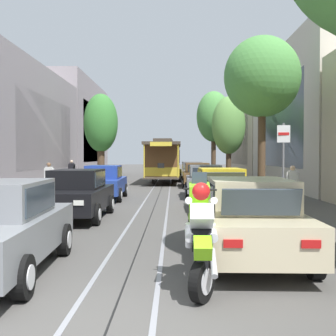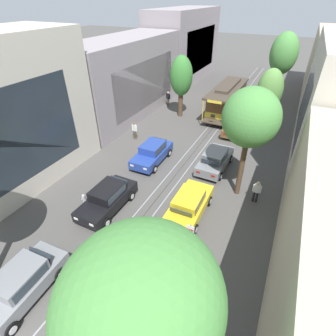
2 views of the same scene
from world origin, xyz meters
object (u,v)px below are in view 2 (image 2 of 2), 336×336
at_px(street_tree_kerb_right_fourth, 284,54).
at_px(cable_car_trolley, 227,99).
at_px(street_tree_kerb_right_near, 141,300).
at_px(pedestrian_on_left_pavement, 257,191).
at_px(parked_car_grey_near_left, 20,285).
at_px(parked_car_blue_mid_left, 152,153).
at_px(parked_car_yellow_second_right, 189,205).
at_px(parked_car_grey_mid_right, 215,159).
at_px(street_tree_kerb_right_second, 251,119).
at_px(parked_car_grey_fifth_right, 248,105).
at_px(parked_car_black_second_left, 107,198).
at_px(fire_hydrant, 84,200).
at_px(street_tree_kerb_right_mid, 269,91).
at_px(pedestrian_on_right_pavement, 168,98).
at_px(street_sign_post, 190,242).
at_px(street_tree_kerb_left_second, 181,77).
at_px(parked_car_beige_near_right, 119,308).
at_px(pedestrian_crossing_far, 134,130).
at_px(parked_car_brown_fourth_right, 236,126).

xyz_separation_m(street_tree_kerb_right_fourth, cable_car_trolley, (-4.44, -6.42, -3.94)).
xyz_separation_m(street_tree_kerb_right_near, pedestrian_on_left_pavement, (1.45, 11.48, -4.59)).
relative_size(parked_car_grey_near_left, street_tree_kerb_right_near, 0.61).
height_order(parked_car_blue_mid_left, parked_car_yellow_second_right, same).
bearing_deg(parked_car_grey_mid_right, street_tree_kerb_right_second, -44.00).
bearing_deg(parked_car_grey_fifth_right, pedestrian_on_left_pavement, -76.79).
relative_size(parked_car_black_second_left, fire_hydrant, 5.19).
xyz_separation_m(parked_car_blue_mid_left, street_tree_kerb_right_near, (6.97, -12.88, 4.70)).
relative_size(street_tree_kerb_right_fourth, fire_hydrant, 9.51).
distance_m(parked_car_grey_mid_right, parked_car_grey_fifth_right, 13.02).
height_order(parked_car_yellow_second_right, street_tree_kerb_right_second, street_tree_kerb_right_second).
height_order(parked_car_black_second_left, street_tree_kerb_right_second, street_tree_kerb_right_second).
height_order(street_tree_kerb_right_mid, pedestrian_on_right_pavement, street_tree_kerb_right_mid).
bearing_deg(parked_car_black_second_left, parked_car_grey_near_left, -89.22).
xyz_separation_m(street_tree_kerb_right_fourth, street_sign_post, (-0.61, -27.07, -3.79)).
bearing_deg(parked_car_black_second_left, street_tree_kerb_right_fourth, 74.97).
bearing_deg(street_tree_kerb_right_second, cable_car_trolley, 108.62).
distance_m(parked_car_grey_fifth_right, street_tree_kerb_left_second, 8.67).
relative_size(parked_car_black_second_left, parked_car_beige_near_right, 0.99).
xyz_separation_m(pedestrian_on_left_pavement, street_sign_post, (-2.07, -6.44, 0.90)).
bearing_deg(parked_car_black_second_left, parked_car_beige_near_right, -49.45).
bearing_deg(street_sign_post, parked_car_beige_near_right, -113.96).
height_order(street_tree_kerb_right_mid, fire_hydrant, street_tree_kerb_right_mid).
distance_m(street_tree_kerb_right_fourth, cable_car_trolley, 8.74).
distance_m(street_tree_kerb_right_second, street_tree_kerb_right_mid, 10.43).
height_order(parked_car_black_second_left, fire_hydrant, parked_car_black_second_left).
distance_m(parked_car_grey_fifth_right, street_tree_kerb_right_second, 16.15).
relative_size(street_tree_kerb_right_second, cable_car_trolley, 0.79).
bearing_deg(parked_car_blue_mid_left, parked_car_beige_near_right, -67.52).
relative_size(parked_car_grey_mid_right, street_tree_kerb_right_fourth, 0.55).
bearing_deg(pedestrian_on_right_pavement, fire_hydrant, -80.80).
bearing_deg(parked_car_black_second_left, parked_car_grey_mid_right, 57.52).
xyz_separation_m(parked_car_black_second_left, pedestrian_on_left_pavement, (8.26, 4.69, 0.11)).
bearing_deg(street_tree_kerb_right_near, parked_car_grey_near_left, 176.65).
xyz_separation_m(parked_car_blue_mid_left, pedestrian_crossing_far, (-3.38, 2.76, 0.15)).
bearing_deg(parked_car_grey_near_left, pedestrian_on_right_pavement, 100.77).
distance_m(parked_car_black_second_left, street_tree_kerb_right_fourth, 26.65).
distance_m(parked_car_grey_mid_right, cable_car_trolley, 11.81).
bearing_deg(parked_car_brown_fourth_right, pedestrian_crossing_far, -147.03).
distance_m(parked_car_grey_near_left, pedestrian_on_left_pavement, 13.77).
bearing_deg(pedestrian_on_right_pavement, street_tree_kerb_left_second, -40.64).
bearing_deg(parked_car_black_second_left, pedestrian_on_left_pavement, 29.58).
xyz_separation_m(parked_car_grey_mid_right, street_tree_kerb_left_second, (-6.64, 8.50, 3.44)).
height_order(parked_car_grey_near_left, pedestrian_crossing_far, pedestrian_crossing_far).
bearing_deg(parked_car_grey_mid_right, parked_car_blue_mid_left, -165.40).
xyz_separation_m(parked_car_grey_near_left, pedestrian_crossing_far, (-3.62, 15.24, 0.15)).
bearing_deg(parked_car_yellow_second_right, street_tree_kerb_right_mid, 81.40).
bearing_deg(street_tree_kerb_left_second, parked_car_blue_mid_left, -79.50).
bearing_deg(pedestrian_on_left_pavement, street_tree_kerb_right_fourth, 94.07).
distance_m(parked_car_beige_near_right, parked_car_grey_mid_right, 12.71).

